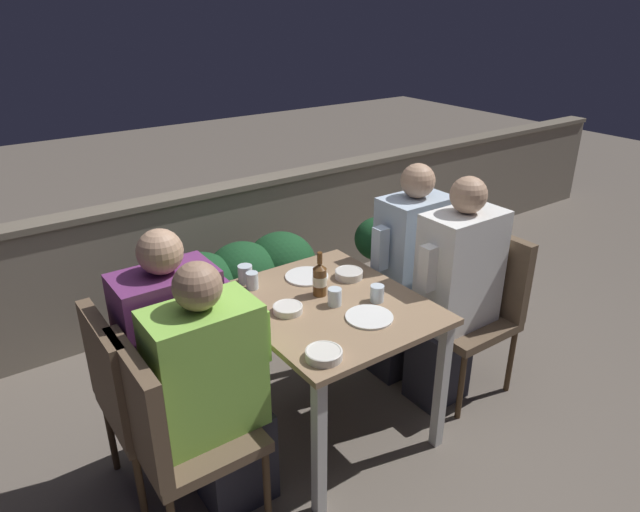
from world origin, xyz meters
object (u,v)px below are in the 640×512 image
(chair_right_far, at_px, (432,278))
(potted_plant, at_px, (378,254))
(person_green_blouse, at_px, (216,394))
(chair_right_near, at_px, (477,298))
(person_purple_stripe, at_px, (181,359))
(chair_left_far, at_px, (137,391))
(person_white_polo, at_px, (454,293))
(beer_bottle, at_px, (320,279))
(person_blue_shirt, at_px, (407,272))
(chair_left_near, at_px, (169,425))

(chair_right_far, height_order, potted_plant, chair_right_far)
(person_green_blouse, relative_size, chair_right_near, 1.31)
(person_purple_stripe, xyz_separation_m, chair_right_far, (1.62, 0.04, -0.08))
(chair_left_far, height_order, person_purple_stripe, person_purple_stripe)
(person_green_blouse, relative_size, person_white_polo, 0.94)
(person_purple_stripe, bearing_deg, chair_right_far, 1.27)
(beer_bottle, bearing_deg, person_green_blouse, -160.89)
(person_green_blouse, distance_m, chair_right_far, 1.62)
(person_purple_stripe, xyz_separation_m, person_white_polo, (1.43, -0.30, 0.02))
(person_white_polo, height_order, chair_right_far, person_white_polo)
(chair_left_far, xyz_separation_m, chair_right_near, (1.85, -0.30, 0.00))
(chair_right_near, relative_size, beer_bottle, 4.03)
(person_green_blouse, relative_size, person_blue_shirt, 0.94)
(chair_left_near, bearing_deg, person_purple_stripe, 57.79)
(chair_right_near, height_order, beer_bottle, beer_bottle)
(chair_left_far, bearing_deg, person_blue_shirt, 1.27)
(potted_plant, bearing_deg, chair_right_near, -97.06)
(beer_bottle, bearing_deg, person_blue_shirt, 6.90)
(potted_plant, bearing_deg, person_blue_shirt, -118.40)
(person_blue_shirt, xyz_separation_m, potted_plant, (0.36, 0.66, -0.22))
(person_green_blouse, bearing_deg, person_purple_stripe, 96.03)
(chair_right_near, xyz_separation_m, person_blue_shirt, (-0.24, 0.33, 0.10))
(chair_right_far, bearing_deg, person_blue_shirt, 180.00)
(person_green_blouse, xyz_separation_m, chair_left_far, (-0.24, 0.29, -0.06))
(potted_plant, bearing_deg, beer_bottle, -144.29)
(chair_left_near, relative_size, beer_bottle, 4.03)
(chair_left_near, xyz_separation_m, beer_bottle, (0.91, 0.24, 0.29))
(person_green_blouse, relative_size, person_purple_stripe, 0.97)
(chair_right_near, xyz_separation_m, person_white_polo, (-0.21, -0.00, 0.10))
(person_green_blouse, xyz_separation_m, person_white_polo, (1.40, -0.01, 0.04))
(chair_left_near, bearing_deg, person_green_blouse, -0.00)
(beer_bottle, bearing_deg, chair_left_far, 177.16)
(chair_left_near, bearing_deg, chair_left_far, 95.73)
(chair_right_near, height_order, person_blue_shirt, person_blue_shirt)
(beer_bottle, bearing_deg, person_white_polo, -19.46)
(chair_left_far, xyz_separation_m, person_blue_shirt, (1.62, 0.04, 0.10))
(person_purple_stripe, bearing_deg, person_blue_shirt, 1.46)
(chair_right_far, relative_size, person_blue_shirt, 0.72)
(person_green_blouse, xyz_separation_m, chair_right_far, (1.59, 0.32, -0.06))
(potted_plant, bearing_deg, chair_left_far, -160.47)
(person_white_polo, xyz_separation_m, person_blue_shirt, (-0.03, 0.33, 0.00))
(chair_left_far, xyz_separation_m, person_purple_stripe, (0.21, 0.00, 0.08))
(person_green_blouse, bearing_deg, potted_plant, 29.66)
(chair_right_near, bearing_deg, chair_right_far, 94.63)
(chair_left_near, relative_size, potted_plant, 1.33)
(chair_right_near, relative_size, chair_right_far, 1.00)
(person_green_blouse, distance_m, beer_bottle, 0.77)
(chair_left_near, bearing_deg, beer_bottle, 14.88)
(beer_bottle, bearing_deg, person_purple_stripe, 176.33)
(chair_left_near, height_order, person_purple_stripe, person_purple_stripe)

